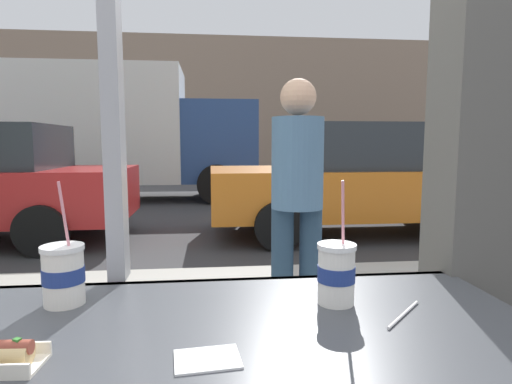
% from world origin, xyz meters
% --- Properties ---
extents(ground_plane, '(60.00, 60.00, 0.00)m').
position_xyz_m(ground_plane, '(0.00, 8.00, 0.00)').
color(ground_plane, '#38383A').
extents(sidewalk_strip, '(16.00, 2.80, 0.14)m').
position_xyz_m(sidewalk_strip, '(0.00, 1.60, 0.07)').
color(sidewalk_strip, '#B2ADA3').
rests_on(sidewalk_strip, ground).
extents(window_wall, '(2.76, 0.20, 2.90)m').
position_xyz_m(window_wall, '(0.00, 0.08, 1.76)').
color(window_wall, '#56544F').
rests_on(window_wall, ground).
extents(building_facade_far, '(28.00, 1.20, 6.40)m').
position_xyz_m(building_facade_far, '(0.00, 20.03, 3.20)').
color(building_facade_far, gray).
rests_on(building_facade_far, ground).
extents(soda_cup_left, '(0.10, 0.10, 0.31)m').
position_xyz_m(soda_cup_left, '(-0.09, -0.12, 1.07)').
color(soda_cup_left, silver).
rests_on(soda_cup_left, window_counter).
extents(soda_cup_right, '(0.10, 0.10, 0.31)m').
position_xyz_m(soda_cup_right, '(0.58, -0.18, 1.07)').
color(soda_cup_right, silver).
rests_on(soda_cup_right, window_counter).
extents(loose_straw, '(0.14, 0.14, 0.01)m').
position_xyz_m(loose_straw, '(0.71, -0.27, 0.99)').
color(loose_straw, white).
rests_on(loose_straw, window_counter).
extents(napkin_wrapper, '(0.13, 0.10, 0.00)m').
position_xyz_m(napkin_wrapper, '(0.26, -0.43, 0.99)').
color(napkin_wrapper, white).
rests_on(napkin_wrapper, window_counter).
extents(parked_car_orange, '(4.53, 1.98, 1.66)m').
position_xyz_m(parked_car_orange, '(2.56, 5.03, 0.85)').
color(parked_car_orange, orange).
rests_on(parked_car_orange, ground).
extents(box_truck, '(7.01, 2.44, 3.13)m').
position_xyz_m(box_truck, '(-2.34, 9.44, 1.69)').
color(box_truck, silver).
rests_on(box_truck, ground).
extents(pedestrian, '(0.32, 0.32, 1.63)m').
position_xyz_m(pedestrian, '(0.80, 1.40, 1.07)').
color(pedestrian, '#23394E').
rests_on(pedestrian, sidewalk_strip).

